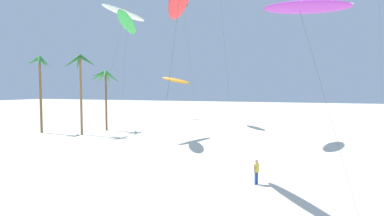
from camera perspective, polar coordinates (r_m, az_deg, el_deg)
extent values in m
cylinder|color=brown|center=(49.56, -26.54, 2.12)|extent=(0.34, 0.34, 10.97)
cone|color=#33843D|center=(49.18, -26.17, 7.73)|extent=(1.81, 0.64, 1.77)
cone|color=#33843D|center=(50.02, -25.90, 7.74)|extent=(1.13, 1.95, 1.66)
cone|color=#33843D|center=(50.55, -26.28, 7.97)|extent=(1.29, 2.08, 1.24)
cone|color=#33843D|center=(50.31, -27.49, 7.94)|extent=(2.07, 0.79, 1.28)
cone|color=#33843D|center=(49.51, -27.62, 7.83)|extent=(1.40, 1.97, 1.54)
cone|color=#33843D|center=(48.95, -26.79, 7.82)|extent=(1.65, 1.78, 1.65)
cylinder|color=brown|center=(48.72, -15.82, 1.23)|extent=(0.30, 0.30, 9.08)
cone|color=#33843D|center=(47.91, -14.89, 5.74)|extent=(2.70, 0.93, 1.99)
cone|color=#33843D|center=(49.22, -14.69, 5.63)|extent=(1.74, 2.56, 2.07)
cone|color=#33843D|center=(49.66, -15.49, 5.40)|extent=(1.20, 2.46, 2.35)
cone|color=#33843D|center=(49.61, -16.68, 5.54)|extent=(2.62, 1.27, 2.13)
cone|color=#33843D|center=(48.81, -17.30, 5.69)|extent=(2.55, 1.92, 1.94)
cone|color=#33843D|center=(47.92, -17.15, 6.08)|extent=(1.28, 2.88, 1.41)
cone|color=#33843D|center=(47.44, -16.04, 6.05)|extent=(1.93, 2.69, 1.54)
cylinder|color=olive|center=(45.12, -20.11, 2.18)|extent=(0.31, 0.31, 10.98)
cone|color=#23662D|center=(44.66, -19.00, 8.36)|extent=(2.64, 0.88, 1.86)
cone|color=#23662D|center=(46.15, -19.09, 8.44)|extent=(0.88, 2.75, 1.50)
cone|color=#23662D|center=(46.21, -20.55, 7.87)|extent=(2.24, 1.79, 2.25)
cone|color=#23662D|center=(45.49, -21.60, 8.09)|extent=(2.45, 1.72, 2.03)
cone|color=#23662D|center=(44.28, -21.12, 8.52)|extent=(0.90, 2.72, 1.64)
ellipsoid|color=green|center=(39.17, -12.08, 15.39)|extent=(3.35, 6.79, 2.21)
ellipsoid|color=black|center=(39.18, -12.08, 15.44)|extent=(2.44, 6.55, 1.86)
cylinder|color=#4C4C51|center=(35.25, -12.77, 4.76)|extent=(2.46, 5.78, 14.40)
cylinder|color=#4C4C51|center=(18.60, -4.61, 2.61)|extent=(0.22, 3.25, 12.20)
ellipsoid|color=black|center=(57.76, -1.62, 18.15)|extent=(5.01, 6.78, 1.81)
ellipsoid|color=#19B2B7|center=(57.77, -1.62, 18.19)|extent=(4.41, 6.53, 1.05)
cylinder|color=#4C4C51|center=(53.99, -0.23, 7.84)|extent=(3.94, 2.89, 20.88)
ellipsoid|color=white|center=(44.15, -12.59, 17.01)|extent=(3.41, 6.85, 1.89)
ellipsoid|color=blue|center=(44.16, -12.59, 17.07)|extent=(2.90, 6.83, 1.39)
cylinder|color=#4C4C51|center=(40.63, -15.04, 6.14)|extent=(0.51, 6.01, 16.64)
ellipsoid|color=purple|center=(19.73, 19.48, 17.35)|extent=(5.77, 7.08, 2.53)
ellipsoid|color=white|center=(19.73, 19.49, 17.44)|extent=(5.26, 6.65, 2.09)
cylinder|color=#4C4C51|center=(17.56, 24.00, 0.47)|extent=(3.08, 3.28, 11.10)
ellipsoid|color=orange|center=(66.02, -3.07, 5.21)|extent=(7.15, 1.59, 2.31)
ellipsoid|color=blue|center=(66.02, -3.07, 5.24)|extent=(7.14, 1.10, 1.77)
cylinder|color=#4C4C51|center=(61.98, -5.48, 1.42)|extent=(1.53, 9.64, 8.24)
cylinder|color=#4C4C51|center=(42.78, 31.97, 6.38)|extent=(0.41, 3.13, 17.83)
cylinder|color=#4C4C51|center=(38.25, 6.24, 10.26)|extent=(2.92, 3.45, 21.77)
cylinder|color=#284CA3|center=(21.27, 11.84, -12.83)|extent=(0.14, 0.14, 0.85)
cylinder|color=#284CA3|center=(21.40, 12.11, -12.73)|extent=(0.14, 0.14, 0.85)
cube|color=yellow|center=(21.15, 12.00, -10.92)|extent=(0.32, 0.36, 0.58)
cylinder|color=tan|center=(21.00, 11.65, -11.14)|extent=(0.09, 0.09, 0.56)
cylinder|color=tan|center=(21.32, 12.34, -10.92)|extent=(0.09, 0.09, 0.56)
sphere|color=tan|center=(21.05, 12.02, -9.81)|extent=(0.21, 0.21, 0.21)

